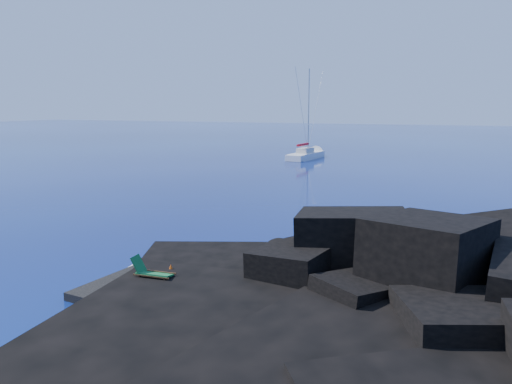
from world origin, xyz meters
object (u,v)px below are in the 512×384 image
sailboat (306,159)px  marker_cone (171,269)px  sunbather (205,286)px  deck_chair (154,269)px

sailboat → marker_cone: size_ratio=26.46×
sunbather → marker_cone: bearing=149.8°
deck_chair → sunbather: 2.44m
sailboat → marker_cone: sailboat is taller
deck_chair → sunbather: deck_chair is taller
sailboat → deck_chair: sailboat is taller
sunbather → sailboat: bearing=96.7°
sunbather → deck_chair: bearing=175.9°
sunbather → marker_cone: size_ratio=3.22×
marker_cone → sailboat: bearing=100.9°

